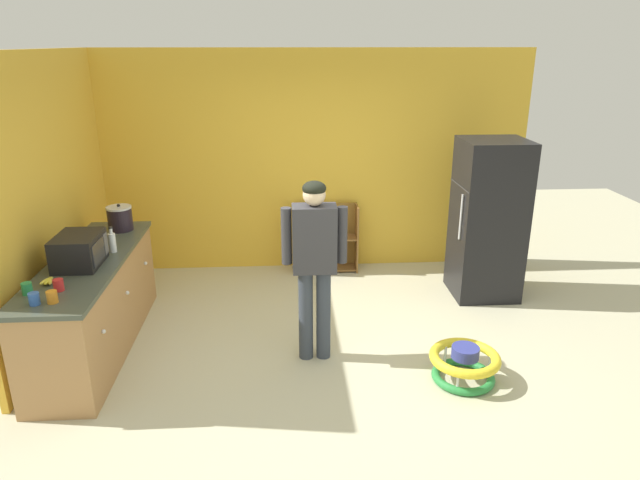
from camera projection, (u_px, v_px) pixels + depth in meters
The scene contains 17 objects.
ground_plane at pixel (332, 357), 5.25m from camera, with size 12.00×12.00×0.00m, color #BFBB9A.
back_wall at pixel (317, 162), 6.99m from camera, with size 5.20×0.06×2.70m, color gold.
left_side_wall at pixel (52, 198), 5.40m from camera, with size 0.06×2.99×2.70m, color gold.
kitchen_counter at pixel (94, 304), 5.27m from camera, with size 0.65×2.27×0.90m.
refrigerator at pixel (488, 220), 6.29m from camera, with size 0.73×0.68×1.78m.
bookshelf at pixel (322, 242), 7.14m from camera, with size 0.80×0.28×0.85m.
standing_person at pixel (314, 256), 4.92m from camera, with size 0.57×0.22×1.67m.
baby_walker at pixel (464, 364), 4.84m from camera, with size 0.60×0.60×0.32m.
microwave at pixel (79, 250), 4.94m from camera, with size 0.37×0.48×0.28m.
crock_pot at pixel (120, 218), 5.87m from camera, with size 0.26×0.26×0.28m.
banana_bunch at pixel (48, 281), 4.59m from camera, with size 0.12×0.16×0.04m.
clear_bottle at pixel (112, 242), 5.27m from camera, with size 0.07×0.07×0.25m.
blue_cup at pixel (34, 299), 4.22m from camera, with size 0.08×0.08×0.10m, color blue.
red_cup at pixel (58, 285), 4.46m from camera, with size 0.08×0.08×0.10m, color red.
white_cup at pixel (80, 241), 5.43m from camera, with size 0.08×0.08×0.10m, color white.
orange_cup at pixel (52, 297), 4.25m from camera, with size 0.08×0.08×0.10m, color orange.
green_cup at pixel (27, 289), 4.40m from camera, with size 0.08×0.08×0.10m, color #289151.
Camera 1 is at (-0.40, -4.57, 2.76)m, focal length 31.78 mm.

